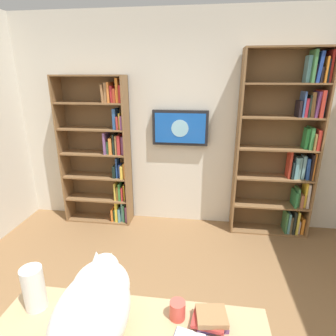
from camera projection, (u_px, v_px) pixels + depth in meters
wall_back at (183, 124)px, 3.51m from camera, size 4.52×0.06×2.70m
bookshelf_left at (287, 148)px, 3.27m from camera, size 0.95×0.28×2.24m
bookshelf_right at (103, 153)px, 3.61m from camera, size 0.90×0.28×1.96m
wall_mounted_tv at (180, 128)px, 3.45m from camera, size 0.71×0.07×0.44m
cat at (95, 305)px, 1.24m from camera, size 0.32×0.67×0.35m
paper_towel_roll at (34, 288)px, 1.41m from camera, size 0.11×0.11×0.24m
coffee_mug at (177, 310)px, 1.37m from camera, size 0.08×0.08×0.10m
desk_book_stack at (211, 319)px, 1.33m from camera, size 0.18×0.15×0.07m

